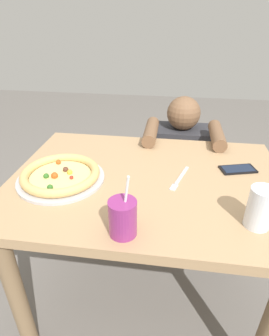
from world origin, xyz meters
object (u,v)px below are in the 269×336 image
pizza_near (61,175)px  drink_cup_colored (123,218)px  water_cup_clear (261,207)px  diner_seated (178,172)px  fork (179,179)px  cell_phone (238,169)px

pizza_near → drink_cup_colored: (0.31, -0.27, 0.04)m
water_cup_clear → diner_seated: diner_seated is taller
diner_seated → pizza_near: bearing=-125.1°
drink_cup_colored → diner_seated: bearing=79.0°
drink_cup_colored → water_cup_clear: bearing=13.1°
drink_cup_colored → fork: size_ratio=1.07×
drink_cup_colored → water_cup_clear: drink_cup_colored is taller
pizza_near → cell_phone: size_ratio=2.15×
pizza_near → diner_seated: (0.50, 0.71, -0.36)m
drink_cup_colored → diner_seated: 1.07m
drink_cup_colored → water_cup_clear: (0.42, 0.10, 0.01)m
drink_cup_colored → diner_seated: size_ratio=0.23×
cell_phone → drink_cup_colored: bearing=-132.8°
water_cup_clear → cell_phone: 0.37m
diner_seated → cell_phone: bearing=-65.7°
water_cup_clear → diner_seated: (-0.23, 0.88, -0.41)m
fork → diner_seated: 0.72m
drink_cup_colored → fork: (0.17, 0.34, -0.06)m
water_cup_clear → fork: size_ratio=0.70×
fork → cell_phone: size_ratio=1.20×
drink_cup_colored → pizza_near: bearing=138.5°
drink_cup_colored → cell_phone: size_ratio=1.29×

